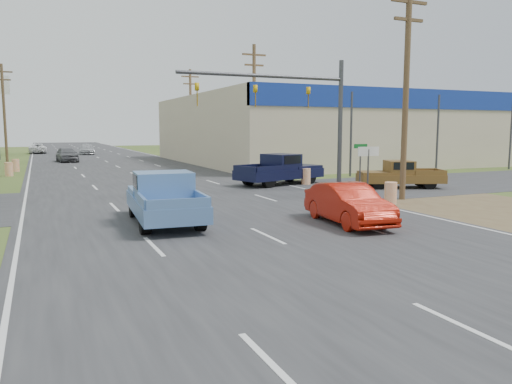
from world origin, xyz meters
name	(u,v)px	position (x,y,z in m)	size (l,w,h in m)	color
ground	(465,328)	(0.00, 0.00, 0.00)	(200.00, 200.00, 0.00)	#35491D
main_road	(118,167)	(0.00, 40.00, 0.01)	(15.00, 180.00, 0.02)	#2D2D30
cross_road	(183,197)	(0.00, 18.00, 0.01)	(120.00, 10.00, 0.02)	#2D2D30
dirt_verge	(475,206)	(11.00, 10.00, 0.01)	(8.00, 18.00, 0.01)	brown
big_box_store	(403,130)	(32.00, 39.93, 3.31)	(50.00, 28.10, 6.60)	#B7A88C
utility_pole_1	(406,87)	(9.50, 13.00, 5.32)	(2.00, 0.28, 10.00)	#4C3823
utility_pole_2	(254,105)	(9.50, 31.00, 5.32)	(2.00, 0.28, 10.00)	#4C3823
utility_pole_3	(191,112)	(9.50, 49.00, 5.32)	(2.00, 0.28, 10.00)	#4C3823
utility_pole_6	(4,110)	(-9.50, 52.00, 5.32)	(2.00, 0.28, 10.00)	#4C3823
tree_3	(394,114)	(55.00, 70.00, 6.19)	(8.40, 8.40, 10.40)	#422D19
tree_5	(223,117)	(30.00, 95.00, 5.88)	(7.98, 7.98, 9.88)	#422D19
barrel_0	(391,193)	(8.00, 12.00, 0.50)	(0.56, 0.56, 1.00)	orange
barrel_1	(306,177)	(8.40, 20.50, 0.50)	(0.56, 0.56, 1.00)	orange
barrel_2	(9,169)	(-8.50, 34.00, 0.50)	(0.56, 0.56, 1.00)	orange
barrel_3	(16,165)	(-8.20, 38.00, 0.50)	(0.56, 0.56, 1.00)	orange
lane_sign	(368,160)	(8.20, 14.00, 1.90)	(1.20, 0.08, 2.52)	#3F3F44
street_name_sign	(360,163)	(8.80, 15.50, 1.61)	(0.80, 0.08, 2.61)	#3F3F44
signal_mast	(297,101)	(5.82, 17.00, 4.80)	(9.12, 0.40, 7.00)	#3F3F44
red_convertible	(348,204)	(3.50, 8.72, 0.72)	(1.52, 4.37, 1.44)	#9C1407
blue_pickup	(164,197)	(-2.45, 11.61, 0.94)	(2.54, 5.72, 1.85)	black
navy_pickup	(281,169)	(7.07, 21.21, 0.94)	(6.03, 3.71, 1.87)	black
brown_pickup	(398,174)	(12.42, 16.85, 0.80)	(5.11, 3.50, 1.58)	black
distant_car_grey	(67,154)	(-3.78, 49.07, 0.78)	(1.84, 4.57, 1.56)	#5D5D63
distant_car_silver	(87,149)	(-0.50, 64.39, 0.67)	(1.87, 4.61, 1.34)	#B2B3B7
distant_car_white	(38,149)	(-6.50, 69.97, 0.68)	(2.26, 4.89, 1.36)	white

